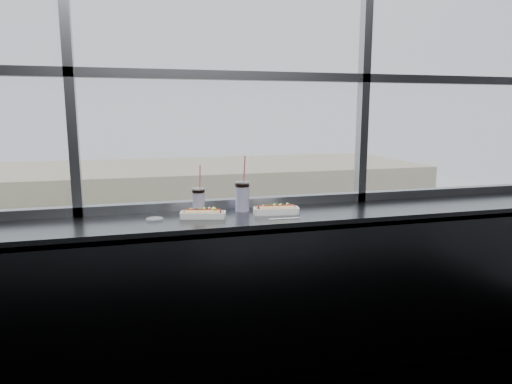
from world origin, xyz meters
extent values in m
plane|color=black|center=(0.00, 1.50, 0.55)|extent=(6.00, 0.00, 6.00)
plane|color=silver|center=(0.00, 1.52, 2.30)|extent=(6.00, 0.00, 6.00)
cube|color=#5C5F63|center=(0.00, 1.23, 1.07)|extent=(6.00, 0.55, 0.06)
cube|color=#5C5F63|center=(0.00, 0.97, 0.55)|extent=(6.00, 0.04, 1.04)
cube|color=white|center=(-0.23, 1.22, 1.10)|extent=(0.29, 0.16, 0.01)
cube|color=white|center=(-0.23, 1.22, 1.12)|extent=(0.29, 0.16, 0.04)
cylinder|color=tan|center=(-0.23, 1.22, 1.13)|extent=(0.22, 0.10, 0.05)
cylinder|color=maroon|center=(-0.23, 1.22, 1.14)|extent=(0.23, 0.09, 0.03)
cube|color=white|center=(0.25, 1.21, 1.10)|extent=(0.31, 0.14, 0.01)
cube|color=white|center=(0.25, 1.21, 1.12)|extent=(0.31, 0.14, 0.04)
cylinder|color=tan|center=(0.25, 1.21, 1.13)|extent=(0.23, 0.08, 0.05)
cylinder|color=maroon|center=(0.25, 1.21, 1.15)|extent=(0.24, 0.07, 0.03)
cylinder|color=white|center=(-0.24, 1.34, 1.18)|extent=(0.08, 0.08, 0.16)
cylinder|color=black|center=(-0.24, 1.34, 1.25)|extent=(0.08, 0.08, 0.02)
cylinder|color=silver|center=(-0.24, 1.34, 1.27)|extent=(0.09, 0.09, 0.01)
cylinder|color=#D14961|center=(-0.23, 1.34, 1.34)|extent=(0.01, 0.04, 0.17)
cylinder|color=white|center=(0.05, 1.36, 1.20)|extent=(0.09, 0.09, 0.19)
cylinder|color=black|center=(0.05, 1.36, 1.28)|extent=(0.10, 0.10, 0.02)
cylinder|color=silver|center=(0.05, 1.36, 1.29)|extent=(0.10, 0.10, 0.01)
cylinder|color=#D14961|center=(0.07, 1.36, 1.38)|extent=(0.01, 0.05, 0.20)
cylinder|color=white|center=(0.25, 1.06, 1.10)|extent=(0.20, 0.02, 0.01)
ellipsoid|color=silver|center=(-0.53, 1.23, 1.11)|extent=(0.10, 0.07, 0.03)
plane|color=silver|center=(0.00, 45.00, -11.00)|extent=(120.00, 120.00, 0.00)
cube|color=black|center=(0.00, 21.50, -10.97)|extent=(80.00, 10.00, 0.06)
cube|color=silver|center=(0.00, 29.50, -10.98)|extent=(80.00, 6.00, 0.04)
cube|color=tan|center=(0.00, 39.50, -7.00)|extent=(50.00, 14.00, 8.00)
imported|color=silver|center=(11.82, 25.50, -9.98)|extent=(2.63, 5.84, 1.92)
imported|color=maroon|center=(2.33, 25.50, -9.87)|extent=(3.35, 6.69, 2.15)
imported|color=white|center=(8.39, 17.50, -9.86)|extent=(2.99, 6.61, 2.16)
imported|color=#B50319|center=(0.74, 17.50, -9.79)|extent=(3.04, 6.97, 2.30)
imported|color=navy|center=(15.22, 17.50, -9.87)|extent=(3.03, 6.56, 2.14)
imported|color=#66605B|center=(-5.05, 30.39, -9.84)|extent=(0.99, 0.74, 2.23)
imported|color=#66605B|center=(10.37, 29.91, -9.83)|extent=(1.01, 0.75, 2.26)
cylinder|color=#47382B|center=(-7.86, 29.50, -9.63)|extent=(0.27, 0.27, 2.73)
sphere|color=#4A862E|center=(-7.86, 29.50, -7.13)|extent=(3.64, 3.64, 3.64)
cylinder|color=#47382B|center=(-0.46, 29.50, -9.70)|extent=(0.26, 0.26, 2.59)
sphere|color=#4A862E|center=(-0.46, 29.50, -7.33)|extent=(3.46, 3.46, 3.46)
cylinder|color=#47382B|center=(10.21, 29.50, -9.82)|extent=(0.24, 0.24, 2.35)
sphere|color=#4A862E|center=(10.21, 29.50, -7.67)|extent=(3.13, 3.13, 3.13)
camera|label=1|loc=(-0.64, -1.57, 1.76)|focal=32.00mm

